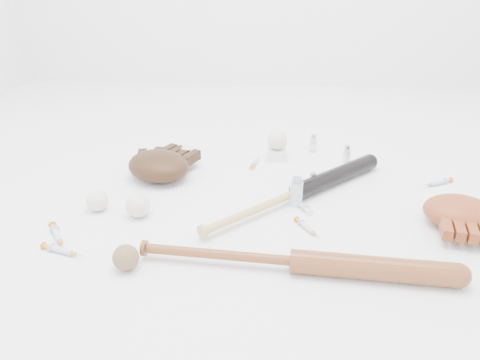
# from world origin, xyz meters

# --- Properties ---
(bat_dark) EXTENTS (0.66, 0.62, 0.06)m
(bat_dark) POSITION_xyz_m (0.18, 0.02, 0.03)
(bat_dark) COLOR black
(bat_dark) RESTS_ON ground
(bat_wood) EXTENTS (0.89, 0.13, 0.07)m
(bat_wood) POSITION_xyz_m (0.15, -0.38, 0.03)
(bat_wood) COLOR brown
(bat_wood) RESTS_ON ground
(glove_dark) EXTENTS (0.39, 0.39, 0.10)m
(glove_dark) POSITION_xyz_m (-0.34, 0.15, 0.05)
(glove_dark) COLOR black
(glove_dark) RESTS_ON ground
(glove_tan) EXTENTS (0.30, 0.30, 0.09)m
(glove_tan) POSITION_xyz_m (0.68, -0.11, 0.05)
(glove_tan) COLOR brown
(glove_tan) RESTS_ON ground
(trading_card) EXTENTS (0.09, 0.11, 0.01)m
(trading_card) POSITION_xyz_m (-0.32, 0.36, 0.00)
(trading_card) COLOR #BC8B22
(trading_card) RESTS_ON ground
(pedestal) EXTENTS (0.08, 0.08, 0.04)m
(pedestal) POSITION_xyz_m (0.11, 0.37, 0.02)
(pedestal) COLOR white
(pedestal) RESTS_ON ground
(baseball_on_pedestal) EXTENTS (0.08, 0.08, 0.08)m
(baseball_on_pedestal) POSITION_xyz_m (0.11, 0.37, 0.08)
(baseball_on_pedestal) COLOR silver
(baseball_on_pedestal) RESTS_ON pedestal
(baseball_left) EXTENTS (0.07, 0.07, 0.07)m
(baseball_left) POSITION_xyz_m (-0.48, -0.10, 0.04)
(baseball_left) COLOR silver
(baseball_left) RESTS_ON ground
(baseball_upper) EXTENTS (0.08, 0.08, 0.08)m
(baseball_upper) POSITION_xyz_m (-0.25, 0.29, 0.04)
(baseball_upper) COLOR silver
(baseball_upper) RESTS_ON ground
(baseball_mid) EXTENTS (0.08, 0.08, 0.08)m
(baseball_mid) POSITION_xyz_m (-0.34, -0.13, 0.04)
(baseball_mid) COLOR silver
(baseball_mid) RESTS_ON ground
(baseball_aged) EXTENTS (0.07, 0.07, 0.07)m
(baseball_aged) POSITION_xyz_m (-0.30, -0.40, 0.04)
(baseball_aged) COLOR brown
(baseball_aged) RESTS_ON ground
(syringe_0) EXTENTS (0.12, 0.15, 0.02)m
(syringe_0) POSITION_xyz_m (-0.55, -0.27, 0.01)
(syringe_0) COLOR #ADBCC6
(syringe_0) RESTS_ON ground
(syringe_1) EXTENTS (0.10, 0.16, 0.02)m
(syringe_1) POSITION_xyz_m (0.19, -0.02, 0.01)
(syringe_1) COLOR #ADBCC6
(syringe_1) RESTS_ON ground
(syringe_2) EXTENTS (0.05, 0.14, 0.02)m
(syringe_2) POSITION_xyz_m (0.02, 0.30, 0.01)
(syringe_2) COLOR #ADBCC6
(syringe_2) RESTS_ON ground
(syringe_3) EXTENTS (0.09, 0.13, 0.02)m
(syringe_3) POSITION_xyz_m (0.20, -0.17, 0.01)
(syringe_3) COLOR #ADBCC6
(syringe_3) RESTS_ON ground
(syringe_4) EXTENTS (0.15, 0.09, 0.02)m
(syringe_4) POSITION_xyz_m (0.70, 0.17, 0.01)
(syringe_4) COLOR #ADBCC6
(syringe_4) RESTS_ON ground
(syringe_5) EXTENTS (0.16, 0.07, 0.02)m
(syringe_5) POSITION_xyz_m (-0.51, -0.35, 0.01)
(syringe_5) COLOR #ADBCC6
(syringe_5) RESTS_ON ground
(vial_0) EXTENTS (0.03, 0.03, 0.08)m
(vial_0) POSITION_xyz_m (0.26, 0.45, 0.04)
(vial_0) COLOR silver
(vial_0) RESTS_ON ground
(vial_1) EXTENTS (0.03, 0.03, 0.07)m
(vial_1) POSITION_xyz_m (0.39, 0.35, 0.04)
(vial_1) COLOR silver
(vial_1) RESTS_ON ground
(vial_2) EXTENTS (0.03, 0.03, 0.07)m
(vial_2) POSITION_xyz_m (0.23, 0.10, 0.03)
(vial_2) COLOR silver
(vial_2) RESTS_ON ground
(vial_3) EXTENTS (0.04, 0.04, 0.10)m
(vial_3) POSITION_xyz_m (0.17, -0.01, 0.05)
(vial_3) COLOR silver
(vial_3) RESTS_ON ground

